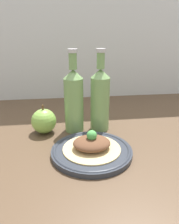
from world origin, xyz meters
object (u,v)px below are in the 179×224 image
object	(u,v)px
plated_food	(92,144)
cider_bottle_left	(74,99)
cider_bottle_right	(100,98)
apple	(44,121)
plate	(92,151)

from	to	relation	value
plated_food	cider_bottle_left	bearing A→B (deg)	103.94
plated_food	cider_bottle_right	distance (cm)	19.28
cider_bottle_right	apple	distance (cm)	21.00
plate	cider_bottle_left	size ratio (longest dim) A/B	0.83
plated_food	cider_bottle_left	distance (cm)	19.08
plated_food	cider_bottle_right	size ratio (longest dim) A/B	0.59
cider_bottle_left	cider_bottle_right	xyz separation A→B (cm)	(9.10, 0.00, 0.00)
apple	cider_bottle_left	bearing A→B (deg)	2.99
plated_food	plate	bearing A→B (deg)	86.42
plate	apple	bearing A→B (deg)	132.46
plate	plated_food	size ratio (longest dim) A/B	1.40
plated_food	apple	size ratio (longest dim) A/B	1.64
cider_bottle_left	apple	xyz separation A→B (cm)	(-10.58, -0.55, -7.31)
plated_food	apple	distance (cm)	21.81
cider_bottle_left	apple	size ratio (longest dim) A/B	2.76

